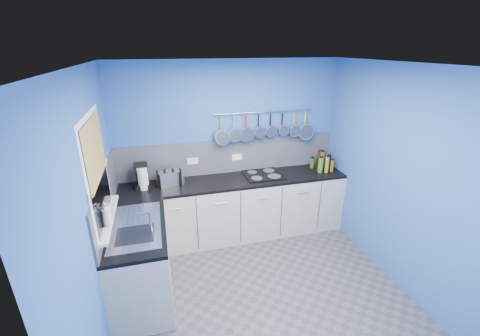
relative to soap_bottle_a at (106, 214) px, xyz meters
name	(u,v)px	position (x,y,z in m)	size (l,w,h in m)	color
floor	(261,290)	(1.53, -0.13, -1.18)	(3.20, 3.00, 0.02)	#47474C
ceiling	(268,64)	(1.53, -0.13, 1.34)	(3.20, 3.00, 0.02)	white
wall_back	(230,149)	(1.53, 1.38, 0.08)	(3.20, 0.02, 2.50)	#2E5AA5
wall_front	(349,306)	(1.53, -1.64, 0.08)	(3.20, 0.02, 2.50)	#2E5AA5
wall_left	(94,215)	(-0.08, -0.13, 0.08)	(0.02, 3.00, 2.50)	#2E5AA5
wall_right	(397,177)	(3.14, -0.13, 0.08)	(0.02, 3.00, 2.50)	#2E5AA5
backsplash_back	(230,156)	(1.53, 1.36, -0.02)	(3.20, 0.02, 0.50)	slate
backsplash_left	(106,195)	(-0.06, 0.47, -0.02)	(0.02, 1.80, 0.50)	slate
cabinet_run_back	(235,209)	(1.53, 1.07, -0.74)	(3.20, 0.60, 0.86)	#BAB19D
worktop_back	(235,181)	(1.53, 1.07, -0.29)	(3.20, 0.60, 0.04)	black
cabinet_run_left	(141,262)	(0.23, 0.17, -0.74)	(0.60, 1.20, 0.86)	#BAB19D
worktop_left	(136,227)	(0.23, 0.17, -0.29)	(0.60, 1.20, 0.04)	black
window_frame	(97,171)	(-0.05, 0.17, 0.38)	(0.01, 1.00, 1.10)	white
window_glass	(98,171)	(-0.04, 0.17, 0.38)	(0.01, 0.90, 1.00)	black
bamboo_blind	(95,148)	(-0.03, 0.17, 0.61)	(0.01, 0.90, 0.55)	tan
window_sill	(109,218)	(-0.02, 0.17, -0.13)	(0.10, 0.98, 0.03)	white
sink_unit	(136,225)	(0.23, 0.17, -0.27)	(0.50, 0.95, 0.01)	silver
mixer_tap	(151,222)	(0.39, -0.01, -0.14)	(0.12, 0.08, 0.26)	silver
socket_left	(193,161)	(0.98, 1.35, -0.04)	(0.15, 0.01, 0.09)	white
socket_right	(237,157)	(1.63, 1.35, -0.04)	(0.15, 0.01, 0.09)	white
pot_rail	(265,112)	(2.03, 1.32, 0.61)	(0.02, 0.02, 1.45)	silver
soap_bottle_a	(106,214)	(0.00, 0.00, 0.00)	(0.09, 0.09, 0.24)	white
soap_bottle_b	(109,211)	(0.00, 0.13, -0.03)	(0.08, 0.08, 0.17)	white
paper_towel	(143,178)	(0.30, 1.08, -0.12)	(0.13, 0.13, 0.30)	white
coffee_maker	(142,176)	(0.28, 1.14, -0.11)	(0.18, 0.20, 0.32)	black
toaster	(169,178)	(0.63, 1.13, -0.17)	(0.30, 0.17, 0.19)	silver
canister	(182,179)	(0.80, 1.14, -0.21)	(0.08, 0.08, 0.12)	silver
hob	(263,175)	(1.96, 1.12, -0.26)	(0.54, 0.48, 0.01)	black
pan_0	(221,129)	(1.40, 1.31, 0.41)	(0.22, 0.12, 0.41)	silver
pan_1	(234,127)	(1.58, 1.31, 0.42)	(0.19, 0.10, 0.38)	silver
pan_2	(246,127)	(1.76, 1.31, 0.41)	(0.21, 0.08, 0.40)	silver
pan_3	(258,125)	(1.94, 1.31, 0.43)	(0.16, 0.12, 0.35)	silver
pan_4	(270,124)	(2.12, 1.31, 0.43)	(0.17, 0.08, 0.36)	silver
pan_5	(282,123)	(2.30, 1.31, 0.44)	(0.16, 0.10, 0.35)	silver
pan_6	(294,123)	(2.48, 1.31, 0.42)	(0.19, 0.11, 0.38)	silver
pan_7	(305,124)	(2.67, 1.31, 0.39)	(0.25, 0.11, 0.44)	silver
condiment_0	(323,161)	(2.96, 1.18, -0.18)	(0.06, 0.06, 0.19)	brown
condiment_1	(319,159)	(2.90, 1.21, -0.14)	(0.06, 0.06, 0.25)	#4C190C
condiment_2	(312,163)	(2.79, 1.20, -0.19)	(0.07, 0.07, 0.15)	#265919
condiment_3	(328,163)	(2.99, 1.08, -0.16)	(0.07, 0.07, 0.22)	black
condiment_4	(322,161)	(2.89, 1.09, -0.13)	(0.07, 0.07, 0.28)	brown
condiment_5	(318,165)	(2.81, 1.07, -0.18)	(0.07, 0.07, 0.17)	black
condiment_6	(332,166)	(3.00, 0.99, -0.18)	(0.05, 0.05, 0.18)	#8C5914
condiment_7	(327,165)	(2.90, 0.97, -0.15)	(0.05, 0.05, 0.24)	olive
condiment_8	(321,165)	(2.82, 1.00, -0.16)	(0.07, 0.07, 0.23)	#3F721E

